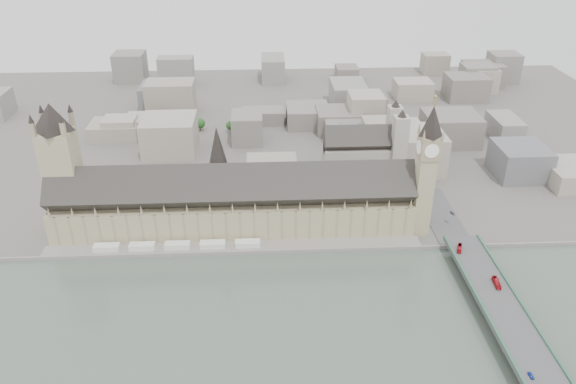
{
  "coord_description": "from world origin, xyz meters",
  "views": [
    {
      "loc": [
        22.12,
        -344.34,
        227.38
      ],
      "look_at": [
        40.78,
        28.02,
        26.2
      ],
      "focal_mm": 35.0,
      "sensor_mm": 36.0,
      "label": 1
    }
  ],
  "objects_px": {
    "palace_of_westminster": "(234,203)",
    "victoria_tower": "(61,163)",
    "westminster_bridge": "(499,309)",
    "westminster_abbey": "(365,155)",
    "elizabeth_tower": "(427,162)",
    "car_approach": "(453,213)",
    "car_blue": "(531,375)",
    "car_silver": "(497,280)",
    "red_bus_north": "(460,248)",
    "red_bus_south": "(497,283)"
  },
  "relations": [
    {
      "from": "westminster_bridge",
      "to": "car_approach",
      "type": "relative_size",
      "value": 64.86
    },
    {
      "from": "palace_of_westminster",
      "to": "victoria_tower",
      "type": "distance_m",
      "value": 126.41
    },
    {
      "from": "red_bus_south",
      "to": "westminster_bridge",
      "type": "bearing_deg",
      "value": -98.43
    },
    {
      "from": "westminster_bridge",
      "to": "westminster_abbey",
      "type": "height_order",
      "value": "westminster_abbey"
    },
    {
      "from": "red_bus_north",
      "to": "car_approach",
      "type": "relative_size",
      "value": 2.08
    },
    {
      "from": "westminster_abbey",
      "to": "victoria_tower",
      "type": "bearing_deg",
      "value": -163.5
    },
    {
      "from": "palace_of_westminster",
      "to": "car_approach",
      "type": "xyz_separation_m",
      "value": [
        165.48,
        -3.81,
        -11.73
      ]
    },
    {
      "from": "elizabeth_tower",
      "to": "car_approach",
      "type": "distance_m",
      "value": 55.1
    },
    {
      "from": "victoria_tower",
      "to": "red_bus_south",
      "type": "distance_m",
      "value": 306.92
    },
    {
      "from": "elizabeth_tower",
      "to": "red_bus_north",
      "type": "distance_m",
      "value": 63.53
    },
    {
      "from": "red_bus_north",
      "to": "car_blue",
      "type": "height_order",
      "value": "red_bus_north"
    },
    {
      "from": "car_blue",
      "to": "car_approach",
      "type": "xyz_separation_m",
      "value": [
        10.16,
        161.26,
        -0.07
      ]
    },
    {
      "from": "victoria_tower",
      "to": "car_silver",
      "type": "distance_m",
      "value": 307.74
    },
    {
      "from": "westminster_bridge",
      "to": "car_approach",
      "type": "xyz_separation_m",
      "value": [
        3.48,
        103.39,
        5.85
      ]
    },
    {
      "from": "westminster_bridge",
      "to": "red_bus_north",
      "type": "height_order",
      "value": "red_bus_north"
    },
    {
      "from": "victoria_tower",
      "to": "car_blue",
      "type": "relative_size",
      "value": 21.31
    },
    {
      "from": "palace_of_westminster",
      "to": "car_approach",
      "type": "distance_m",
      "value": 165.94
    },
    {
      "from": "westminster_abbey",
      "to": "car_approach",
      "type": "height_order",
      "value": "westminster_abbey"
    },
    {
      "from": "car_silver",
      "to": "victoria_tower",
      "type": "bearing_deg",
      "value": 175.01
    },
    {
      "from": "victoria_tower",
      "to": "palace_of_westminster",
      "type": "bearing_deg",
      "value": -2.96
    },
    {
      "from": "palace_of_westminster",
      "to": "elizabeth_tower",
      "type": "height_order",
      "value": "elizabeth_tower"
    },
    {
      "from": "westminster_abbey",
      "to": "elizabeth_tower",
      "type": "bearing_deg",
      "value": -72.71
    },
    {
      "from": "westminster_abbey",
      "to": "car_approach",
      "type": "bearing_deg",
      "value": -55.41
    },
    {
      "from": "elizabeth_tower",
      "to": "westminster_abbey",
      "type": "xyz_separation_m",
      "value": [
        -27.08,
        87.0,
        -33.01
      ]
    },
    {
      "from": "elizabeth_tower",
      "to": "westminster_abbey",
      "type": "distance_m",
      "value": 96.91
    },
    {
      "from": "car_silver",
      "to": "palace_of_westminster",
      "type": "bearing_deg",
      "value": 165.43
    },
    {
      "from": "red_bus_north",
      "to": "red_bus_south",
      "type": "relative_size",
      "value": 0.89
    },
    {
      "from": "car_silver",
      "to": "westminster_abbey",
      "type": "bearing_deg",
      "value": 122.19
    },
    {
      "from": "palace_of_westminster",
      "to": "car_blue",
      "type": "bearing_deg",
      "value": -46.74
    },
    {
      "from": "elizabeth_tower",
      "to": "red_bus_north",
      "type": "height_order",
      "value": "elizabeth_tower"
    },
    {
      "from": "palace_of_westminster",
      "to": "westminster_abbey",
      "type": "height_order",
      "value": "westminster_abbey"
    },
    {
      "from": "victoria_tower",
      "to": "westminster_abbey",
      "type": "relative_size",
      "value": 1.47
    },
    {
      "from": "elizabeth_tower",
      "to": "car_silver",
      "type": "xyz_separation_m",
      "value": [
        29.83,
        -75.55,
        -47.06
      ]
    },
    {
      "from": "car_approach",
      "to": "westminster_abbey",
      "type": "bearing_deg",
      "value": 107.92
    },
    {
      "from": "victoria_tower",
      "to": "red_bus_south",
      "type": "relative_size",
      "value": 8.52
    },
    {
      "from": "victoria_tower",
      "to": "car_blue",
      "type": "bearing_deg",
      "value": -31.71
    },
    {
      "from": "westminster_bridge",
      "to": "red_bus_south",
      "type": "distance_m",
      "value": 18.48
    },
    {
      "from": "westminster_abbey",
      "to": "red_bus_north",
      "type": "height_order",
      "value": "westminster_abbey"
    },
    {
      "from": "red_bus_north",
      "to": "car_blue",
      "type": "xyz_separation_m",
      "value": [
        0.01,
        -113.55,
        -0.65
      ]
    },
    {
      "from": "car_approach",
      "to": "victoria_tower",
      "type": "bearing_deg",
      "value": 161.32
    },
    {
      "from": "elizabeth_tower",
      "to": "palace_of_westminster",
      "type": "bearing_deg",
      "value": 175.15
    },
    {
      "from": "car_silver",
      "to": "car_approach",
      "type": "height_order",
      "value": "car_silver"
    },
    {
      "from": "victoria_tower",
      "to": "car_silver",
      "type": "relative_size",
      "value": 21.16
    },
    {
      "from": "palace_of_westminster",
      "to": "victoria_tower",
      "type": "bearing_deg",
      "value": 177.04
    },
    {
      "from": "victoria_tower",
      "to": "red_bus_south",
      "type": "xyz_separation_m",
      "value": [
        288.02,
        -96.78,
        -43.32
      ]
    },
    {
      "from": "westminster_bridge",
      "to": "red_bus_north",
      "type": "distance_m",
      "value": 56.47
    },
    {
      "from": "westminster_bridge",
      "to": "palace_of_westminster",
      "type": "bearing_deg",
      "value": 146.51
    },
    {
      "from": "elizabeth_tower",
      "to": "red_bus_south",
      "type": "distance_m",
      "value": 95.53
    },
    {
      "from": "elizabeth_tower",
      "to": "red_bus_north",
      "type": "relative_size",
      "value": 10.3
    },
    {
      "from": "palace_of_westminster",
      "to": "victoria_tower",
      "type": "height_order",
      "value": "victoria_tower"
    }
  ]
}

